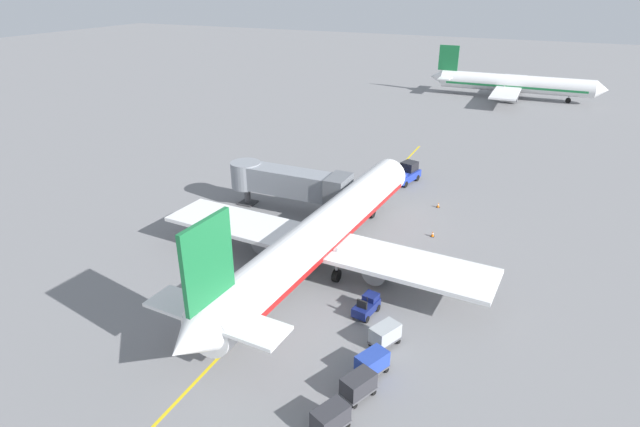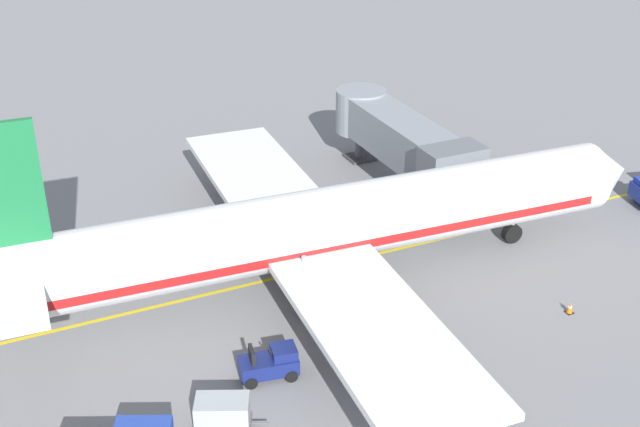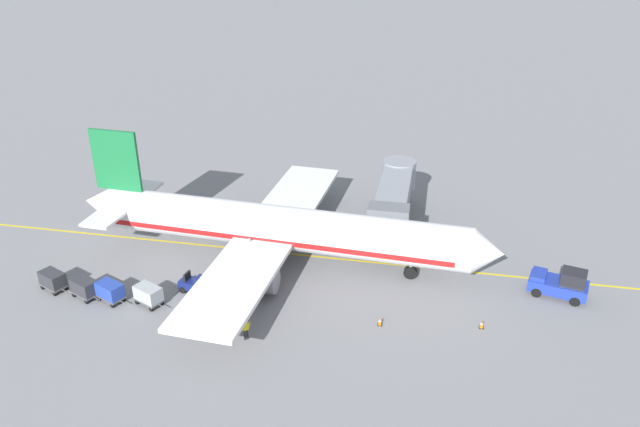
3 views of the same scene
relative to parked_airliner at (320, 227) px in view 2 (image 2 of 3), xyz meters
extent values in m
plane|color=slate|center=(-1.27, -1.26, -3.19)|extent=(400.00, 400.00, 0.00)
cube|color=gold|center=(-1.27, -1.26, -3.18)|extent=(0.24, 80.00, 0.01)
cylinder|color=white|center=(0.02, 0.27, 0.10)|extent=(5.54, 32.16, 3.70)
cube|color=red|center=(0.02, 0.27, -0.36)|extent=(5.43, 29.61, 0.44)
cone|color=white|center=(1.01, 17.44, 0.10)|extent=(3.76, 2.61, 3.63)
cube|color=black|center=(0.91, 15.65, 0.75)|extent=(2.83, 1.26, 0.60)
cube|color=white|center=(-0.04, -0.73, -0.55)|extent=(30.25, 6.92, 0.36)
cylinder|color=gray|center=(-5.49, 0.39, -1.80)|extent=(2.18, 3.31, 2.00)
cylinder|color=gray|center=(5.50, -0.25, -1.80)|extent=(2.18, 3.31, 2.00)
cube|color=white|center=(-0.84, -14.50, 0.65)|extent=(10.13, 3.17, 0.24)
cylinder|color=black|center=(0.66, 11.45, -2.64)|extent=(0.51, 1.12, 1.10)
cylinder|color=gray|center=(0.66, 11.45, -1.09)|extent=(0.24, 0.24, 2.00)
cylinder|color=black|center=(-2.40, -1.59, -2.64)|extent=(0.51, 1.12, 1.10)
cylinder|color=gray|center=(-2.40, -1.59, -1.09)|extent=(0.24, 0.24, 2.00)
cylinder|color=black|center=(2.20, -1.86, -2.64)|extent=(0.51, 1.12, 1.10)
cylinder|color=gray|center=(2.20, -1.86, -1.09)|extent=(0.24, 0.24, 2.00)
cube|color=gray|center=(-7.45, 9.18, 0.30)|extent=(11.85, 2.80, 2.60)
cube|color=slate|center=(-2.32, 9.18, 0.30)|extent=(2.00, 3.50, 2.99)
cylinder|color=gray|center=(-13.38, 9.18, 0.30)|extent=(3.36, 3.36, 2.86)
cylinder|color=#4C4C51|center=(-13.38, 9.18, -2.09)|extent=(0.70, 0.70, 2.19)
cube|color=#38383A|center=(-13.38, 9.18, -3.11)|extent=(1.80, 1.80, 0.16)
cylinder|color=black|center=(-0.37, 21.90, -2.79)|extent=(0.54, 0.86, 0.80)
cube|color=navy|center=(6.08, -5.25, -2.56)|extent=(1.58, 2.66, 0.70)
cube|color=navy|center=(6.19, -4.57, -1.99)|extent=(1.17, 1.20, 0.44)
cube|color=black|center=(5.97, -5.93, -1.89)|extent=(0.85, 0.29, 0.64)
cylinder|color=black|center=(6.10, -5.13, -1.91)|extent=(0.12, 0.27, 0.54)
cylinder|color=black|center=(5.69, -4.30, -2.91)|extent=(0.29, 0.58, 0.56)
cylinder|color=black|center=(6.76, -4.47, -2.91)|extent=(0.29, 0.58, 0.56)
cylinder|color=black|center=(5.41, -6.03, -2.91)|extent=(0.29, 0.58, 0.56)
cylinder|color=black|center=(6.48, -6.20, -2.91)|extent=(0.29, 0.58, 0.56)
cube|color=#4C4C51|center=(8.50, -8.10, -2.77)|extent=(2.08, 2.54, 0.12)
cube|color=#999EA3|center=(8.50, -8.10, -2.16)|extent=(1.98, 2.41, 1.10)
cylinder|color=#4C4C51|center=(9.09, -6.78, -2.78)|extent=(0.35, 0.67, 0.07)
cylinder|color=black|center=(8.33, -7.12, -3.01)|extent=(0.26, 0.38, 0.36)
cylinder|color=black|center=(7.66, -8.63, -3.01)|extent=(0.26, 0.38, 0.36)
cylinder|color=#232328|center=(11.26, 0.51, -2.76)|extent=(0.15, 0.15, 0.85)
cylinder|color=#232328|center=(11.13, 0.66, -2.76)|extent=(0.15, 0.15, 0.85)
cube|color=yellow|center=(11.20, 0.59, -2.04)|extent=(0.42, 0.45, 0.60)
cylinder|color=yellow|center=(11.35, 0.39, -2.09)|extent=(0.21, 0.23, 0.57)
cylinder|color=yellow|center=(11.04, 0.78, -2.09)|extent=(0.21, 0.23, 0.57)
sphere|color=tan|center=(11.20, 0.59, -1.61)|extent=(0.22, 0.22, 0.22)
cube|color=red|center=(11.20, 0.59, -1.59)|extent=(0.23, 0.26, 0.10)
cube|color=black|center=(7.62, 9.72, -3.17)|extent=(0.36, 0.36, 0.04)
cone|color=orange|center=(7.62, 9.72, -2.87)|extent=(0.30, 0.30, 0.55)
cylinder|color=white|center=(7.62, 9.72, -2.84)|extent=(0.21, 0.21, 0.06)
camera|label=1|loc=(16.52, -36.47, 20.26)|focal=29.11mm
camera|label=2|loc=(32.26, -14.92, 18.99)|focal=45.64mm
camera|label=3|loc=(44.69, 12.67, 24.02)|focal=34.39mm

